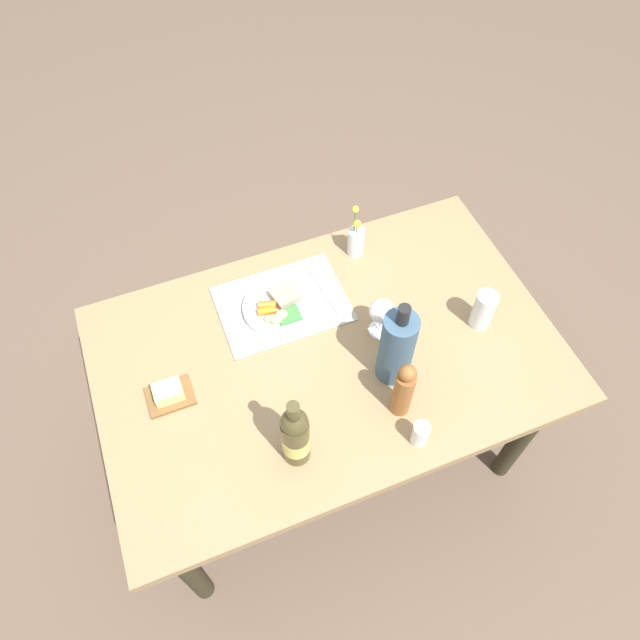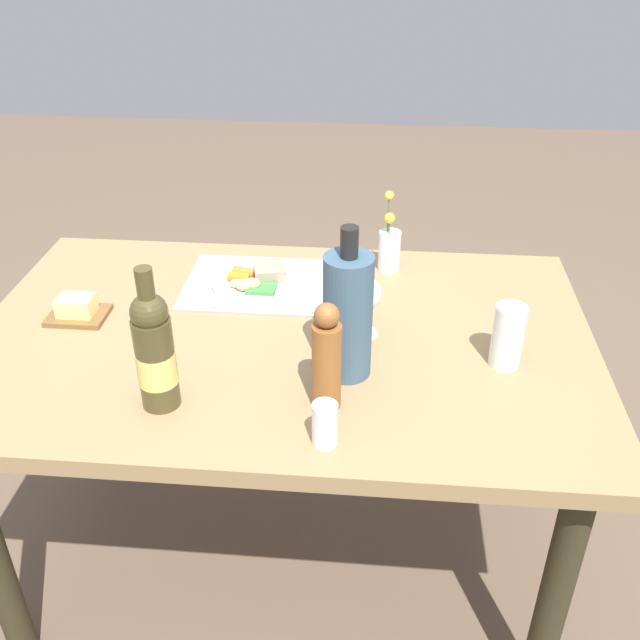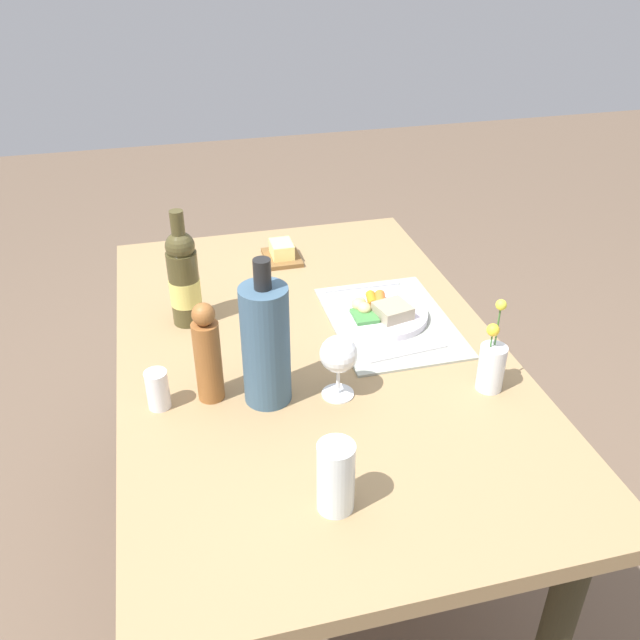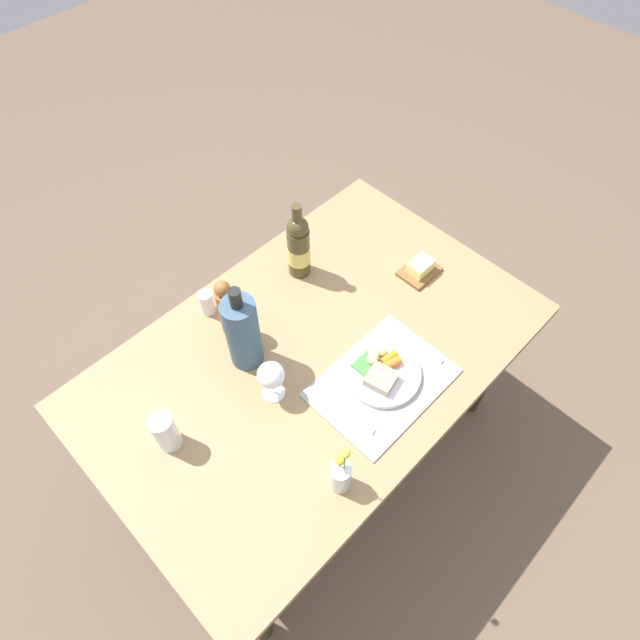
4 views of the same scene
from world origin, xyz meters
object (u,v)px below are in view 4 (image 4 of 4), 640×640
Objects in this scene: water_tumbler at (166,433)px; cooler_bottle at (243,332)px; dining_table at (314,368)px; pepper_mill at (227,308)px; flower_vase at (340,475)px; wine_glass at (271,376)px; butter_dish at (420,268)px; salt_shaker at (207,302)px; wine_bottle at (299,246)px; dinner_plate at (382,372)px; fork at (346,412)px; knife at (416,341)px.

cooler_bottle is (0.32, 0.06, 0.08)m from water_tumbler.
pepper_mill reaches higher than dining_table.
flower_vase is at bearing -100.08° from cooler_bottle.
butter_dish is at bearing -1.08° from wine_glass.
wine_glass is 0.31m from water_tumbler.
wine_glass is at bearing -100.26° from cooler_bottle.
pepper_mill is (0.03, 0.11, -0.03)m from cooler_bottle.
salt_shaker is 0.70m from butter_dish.
salt_shaker reaches higher than dining_table.
dining_table is 4.70× the size of wine_bottle.
butter_dish is at bearing -46.37° from wine_bottle.
wine_glass reaches higher than butter_dish.
water_tumbler is (-0.56, 0.27, 0.04)m from dinner_plate.
wine_glass is at bearing 111.24° from fork.
dinner_plate is at bearing -69.10° from salt_shaker.
knife is 0.92× the size of pepper_mill.
dinner_plate is at bearing -156.35° from butter_dish.
wine_glass is 1.09× the size of butter_dish.
salt_shaker reaches higher than butter_dish.
wine_bottle is at bearing 53.82° from fork.
wine_bottle is at bearing 76.37° from dinner_plate.
dinner_plate is 2.64× the size of salt_shaker.
knife is at bearing 0.01° from dinner_plate.
dinner_plate reaches higher than butter_dish.
flower_vase is at bearing -157.08° from dinner_plate.
flower_vase is at bearing -163.06° from knife.
salt_shaker is at bearing 88.81° from fork.
pepper_mill is (-0.04, 0.45, 0.10)m from fork.
salt_shaker is (-0.05, 0.55, 0.03)m from fork.
flower_vase is (-0.15, -0.12, 0.05)m from fork.
salt_shaker is 0.38× the size of pepper_mill.
fork is 0.92× the size of flower_vase.
cooler_bottle is 0.65m from butter_dish.
wine_bottle reaches higher than dining_table.
wine_bottle reaches higher than dinner_plate.
butter_dish is 0.77m from flower_vase.
cooler_bottle is (-0.23, 0.32, 0.11)m from dinner_plate.
water_tumbler is at bearing 120.93° from flower_vase.
wine_bottle is 1.30× the size of pepper_mill.
salt_shaker is at bearing 81.00° from flower_vase.
butter_dish is at bearing -24.49° from pepper_mill.
dining_table is at bearing 113.48° from dinner_plate.
wine_glass is 1.67× the size of salt_shaker.
water_tumbler is at bearing 154.23° from dinner_plate.
pepper_mill is at bearing 25.62° from water_tumbler.
wine_glass is 0.32m from flower_vase.
flower_vase is at bearing -147.35° from fork.
cooler_bottle is at bearing 138.95° from dining_table.
flower_vase is (-0.32, -0.13, 0.04)m from dinner_plate.
wine_bottle is (0.20, 0.26, 0.21)m from dining_table.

